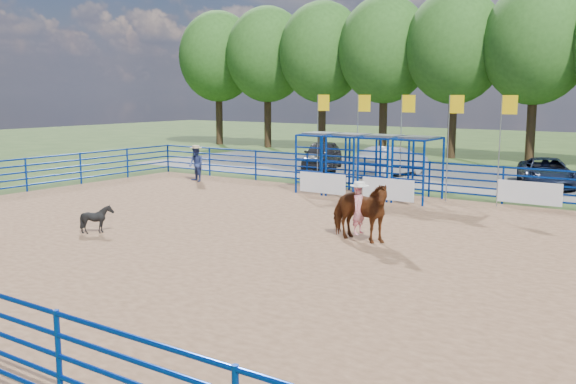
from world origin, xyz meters
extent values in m
plane|color=#3B5421|center=(0.00, 0.00, 0.00)|extent=(120.00, 120.00, 0.00)
cube|color=#996E4C|center=(0.00, 0.00, 0.01)|extent=(30.00, 20.00, 0.02)
cube|color=gray|center=(0.00, 17.00, 0.01)|extent=(40.00, 10.00, 0.01)
imported|color=#602E13|center=(1.41, 1.29, 0.91)|extent=(2.20, 1.18, 1.78)
imported|color=#B51933|center=(1.41, 1.29, 1.67)|extent=(0.40, 0.56, 1.44)
cylinder|color=white|center=(1.41, 1.29, 2.42)|extent=(0.54, 0.54, 0.12)
imported|color=black|center=(-5.71, -2.32, 0.46)|extent=(0.82, 0.74, 0.88)
imported|color=navy|center=(-11.11, 8.02, 0.86)|extent=(0.96, 0.84, 1.67)
cylinder|color=tan|center=(-11.11, 8.02, 1.69)|extent=(0.56, 0.56, 0.11)
imported|color=black|center=(-8.71, 15.79, 0.81)|extent=(3.63, 5.08, 1.61)
imported|color=gray|center=(-4.28, 15.41, 0.77)|extent=(2.44, 4.85, 1.53)
imported|color=black|center=(3.27, 15.89, 0.66)|extent=(3.66, 5.16, 1.31)
cube|color=white|center=(-3.80, 7.77, 0.55)|extent=(2.20, 0.04, 0.85)
cube|color=white|center=(-0.80, 7.77, 0.55)|extent=(2.20, 0.04, 0.85)
cube|color=white|center=(4.00, 9.96, 0.55)|extent=(2.40, 0.04, 0.85)
cylinder|color=#3F2B19|center=(-25.00, 26.00, 2.40)|extent=(0.56, 0.56, 4.80)
ellipsoid|color=#27511A|center=(-25.00, 26.00, 7.56)|extent=(6.40, 6.40, 7.36)
cylinder|color=#3F2B19|center=(-20.00, 26.00, 2.40)|extent=(0.56, 0.56, 4.80)
ellipsoid|color=#27511A|center=(-20.00, 26.00, 7.56)|extent=(6.40, 6.40, 7.36)
cylinder|color=#3F2B19|center=(-15.00, 26.00, 2.40)|extent=(0.56, 0.56, 4.80)
ellipsoid|color=#27511A|center=(-15.00, 26.00, 7.56)|extent=(6.40, 6.40, 7.36)
cylinder|color=#3F2B19|center=(-10.00, 26.00, 2.40)|extent=(0.56, 0.56, 4.80)
ellipsoid|color=#27511A|center=(-10.00, 26.00, 7.56)|extent=(6.40, 6.40, 7.36)
cylinder|color=#3F2B19|center=(-5.00, 26.00, 2.40)|extent=(0.56, 0.56, 4.80)
ellipsoid|color=#27511A|center=(-5.00, 26.00, 7.56)|extent=(6.40, 6.40, 7.36)
cylinder|color=#3F2B19|center=(0.00, 26.00, 2.40)|extent=(0.56, 0.56, 4.80)
ellipsoid|color=#27511A|center=(0.00, 26.00, 7.56)|extent=(6.40, 6.40, 7.36)
camera|label=1|loc=(10.02, -14.88, 4.30)|focal=40.00mm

